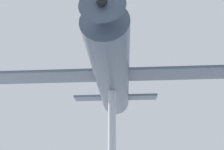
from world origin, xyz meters
TOP-DOWN VIEW (x-y plane):
  - support_pylon_central at (0.00, 0.00)m, footprint 0.46×0.46m
  - suspended_airplane at (0.02, 0.19)m, footprint 21.26×11.97m

SIDE VIEW (x-z plane):
  - support_pylon_central at x=0.00m, z-range 0.00..6.80m
  - suspended_airplane at x=0.02m, z-range 6.37..9.43m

